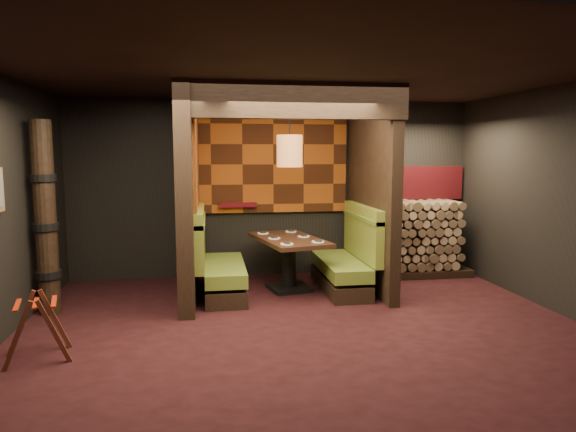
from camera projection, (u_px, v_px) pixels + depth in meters
The scene contains 21 objects.
floor at pixel (305, 331), 5.82m from camera, with size 6.50×5.50×0.02m, color black.
ceiling at pixel (306, 72), 5.48m from camera, with size 6.50×5.50×0.02m, color black.
wall_back at pixel (274, 189), 8.36m from camera, with size 6.50×0.02×2.85m, color black.
wall_front at pixel (395, 253), 2.94m from camera, with size 6.50×0.02×2.85m, color black.
wall_right at pixel (573, 201), 6.14m from camera, with size 0.02×5.50×2.85m, color black.
partition_left at pixel (187, 195), 7.07m from camera, with size 0.20×2.20×2.85m, color black.
partition_right at pixel (371, 192), 7.51m from camera, with size 0.15×2.10×2.85m, color black.
header_beam at pixel (294, 100), 6.19m from camera, with size 2.85×0.18×0.44m, color black.
tapa_back_panel at pixel (273, 164), 8.26m from camera, with size 2.40×0.06×1.55m, color #904111.
tapa_side_panel at pixel (196, 164), 7.20m from camera, with size 0.04×1.85×1.45m, color #904111.
lacquer_shelf at pixel (238, 205), 8.19m from camera, with size 0.60×0.12×0.07m, color #550C16.
booth_bench_left at pixel (217, 267), 7.25m from camera, with size 0.68×1.60×1.14m.
booth_bench_right at pixel (347, 263), 7.53m from camera, with size 0.68×1.60×1.14m.
dining_table at pixel (289, 254), 7.48m from camera, with size 1.10×1.61×0.78m.
place_settings at pixel (289, 237), 7.45m from camera, with size 0.85×1.26×0.03m.
pendant_lamp at pixel (290, 151), 7.25m from camera, with size 0.37×0.37×1.05m.
luggage_rack at pixel (37, 325), 4.98m from camera, with size 0.72×0.58×0.68m.
totem_column at pixel (45, 220), 6.30m from camera, with size 0.31×0.31×2.40m.
firewood_stack at pixel (416, 238), 8.40m from camera, with size 1.73×0.70×1.22m.
mosaic_header at pixel (410, 183), 8.61m from camera, with size 1.83×0.10×0.56m, color maroon.
bay_front_post at pixel (372, 191), 7.78m from camera, with size 0.08×0.08×2.85m, color black.
Camera 1 is at (-1.05, -5.53, 2.00)m, focal length 32.00 mm.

